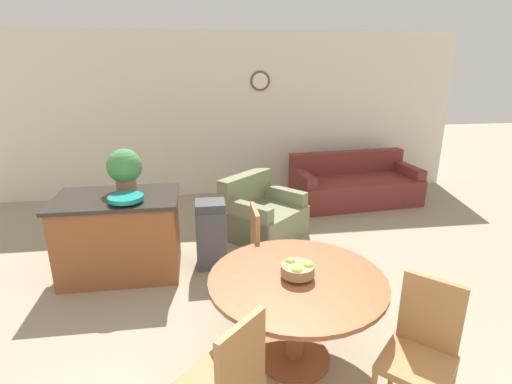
{
  "coord_description": "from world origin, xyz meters",
  "views": [
    {
      "loc": [
        -0.46,
        -1.34,
        2.25
      ],
      "look_at": [
        0.11,
        2.58,
        0.93
      ],
      "focal_mm": 28.0,
      "sensor_mm": 36.0,
      "label": 1
    }
  ],
  "objects_px": {
    "dining_chair_far_side": "(267,250)",
    "trash_bin": "(211,234)",
    "armchair": "(262,216)",
    "dining_table": "(297,297)",
    "couch": "(354,186)",
    "kitchen_island": "(120,235)",
    "potted_plant": "(125,168)",
    "teal_bowl": "(126,198)",
    "fruit_bowl": "(298,269)",
    "dining_chair_near_right": "(422,346)",
    "dining_chair_near_left": "(227,380)"
  },
  "relations": [
    {
      "from": "kitchen_island",
      "to": "armchair",
      "type": "height_order",
      "value": "kitchen_island"
    },
    {
      "from": "dining_chair_near_right",
      "to": "dining_chair_far_side",
      "type": "distance_m",
      "value": 1.65
    },
    {
      "from": "kitchen_island",
      "to": "couch",
      "type": "bearing_deg",
      "value": 28.82
    },
    {
      "from": "dining_chair_far_side",
      "to": "trash_bin",
      "type": "xyz_separation_m",
      "value": [
        -0.5,
        0.74,
        -0.13
      ]
    },
    {
      "from": "teal_bowl",
      "to": "kitchen_island",
      "type": "bearing_deg",
      "value": 124.88
    },
    {
      "from": "trash_bin",
      "to": "armchair",
      "type": "height_order",
      "value": "armchair"
    },
    {
      "from": "fruit_bowl",
      "to": "potted_plant",
      "type": "distance_m",
      "value": 2.35
    },
    {
      "from": "potted_plant",
      "to": "couch",
      "type": "distance_m",
      "value": 3.8
    },
    {
      "from": "trash_bin",
      "to": "couch",
      "type": "xyz_separation_m",
      "value": [
        2.4,
        1.84,
        -0.11
      ]
    },
    {
      "from": "fruit_bowl",
      "to": "trash_bin",
      "type": "height_order",
      "value": "fruit_bowl"
    },
    {
      "from": "dining_chair_near_left",
      "to": "dining_chair_far_side",
      "type": "height_order",
      "value": "same"
    },
    {
      "from": "dining_chair_near_right",
      "to": "fruit_bowl",
      "type": "bearing_deg",
      "value": 5.08
    },
    {
      "from": "kitchen_island",
      "to": "dining_chair_near_right",
      "type": "bearing_deg",
      "value": -44.18
    },
    {
      "from": "potted_plant",
      "to": "dining_chair_near_right",
      "type": "bearing_deg",
      "value": -47.68
    },
    {
      "from": "dining_chair_near_left",
      "to": "fruit_bowl",
      "type": "bearing_deg",
      "value": 4.9
    },
    {
      "from": "fruit_bowl",
      "to": "trash_bin",
      "type": "distance_m",
      "value": 1.78
    },
    {
      "from": "dining_table",
      "to": "potted_plant",
      "type": "relative_size",
      "value": 2.84
    },
    {
      "from": "dining_chair_near_left",
      "to": "dining_chair_far_side",
      "type": "relative_size",
      "value": 1.0
    },
    {
      "from": "dining_chair_far_side",
      "to": "kitchen_island",
      "type": "distance_m",
      "value": 1.65
    },
    {
      "from": "fruit_bowl",
      "to": "couch",
      "type": "relative_size",
      "value": 0.12
    },
    {
      "from": "dining_chair_near_right",
      "to": "armchair",
      "type": "height_order",
      "value": "dining_chair_near_right"
    },
    {
      "from": "dining_chair_far_side",
      "to": "potted_plant",
      "type": "xyz_separation_m",
      "value": [
        -1.4,
        0.9,
        0.63
      ]
    },
    {
      "from": "dining_chair_far_side",
      "to": "fruit_bowl",
      "type": "height_order",
      "value": "dining_chair_far_side"
    },
    {
      "from": "couch",
      "to": "dining_table",
      "type": "bearing_deg",
      "value": -123.09
    },
    {
      "from": "couch",
      "to": "armchair",
      "type": "bearing_deg",
      "value": -152.42
    },
    {
      "from": "kitchen_island",
      "to": "couch",
      "type": "relative_size",
      "value": 0.62
    },
    {
      "from": "teal_bowl",
      "to": "trash_bin",
      "type": "xyz_separation_m",
      "value": [
        0.84,
        0.22,
        -0.55
      ]
    },
    {
      "from": "dining_chair_near_left",
      "to": "kitchen_island",
      "type": "bearing_deg",
      "value": 68.4
    },
    {
      "from": "couch",
      "to": "fruit_bowl",
      "type": "bearing_deg",
      "value": -123.07
    },
    {
      "from": "trash_bin",
      "to": "armchair",
      "type": "bearing_deg",
      "value": 46.62
    },
    {
      "from": "potted_plant",
      "to": "trash_bin",
      "type": "xyz_separation_m",
      "value": [
        0.89,
        -0.17,
        -0.76
      ]
    },
    {
      "from": "dining_chair_near_left",
      "to": "dining_chair_near_right",
      "type": "height_order",
      "value": "same"
    },
    {
      "from": "kitchen_island",
      "to": "potted_plant",
      "type": "height_order",
      "value": "potted_plant"
    },
    {
      "from": "dining_chair_near_right",
      "to": "armchair",
      "type": "xyz_separation_m",
      "value": [
        -0.57,
        2.93,
        -0.24
      ]
    },
    {
      "from": "teal_bowl",
      "to": "potted_plant",
      "type": "xyz_separation_m",
      "value": [
        -0.05,
        0.39,
        0.21
      ]
    },
    {
      "from": "dining_table",
      "to": "dining_chair_near_right",
      "type": "relative_size",
      "value": 1.38
    },
    {
      "from": "dining_chair_near_right",
      "to": "potted_plant",
      "type": "relative_size",
      "value": 2.05
    },
    {
      "from": "kitchen_island",
      "to": "couch",
      "type": "xyz_separation_m",
      "value": [
        3.38,
        1.86,
        -0.17
      ]
    },
    {
      "from": "dining_chair_far_side",
      "to": "potted_plant",
      "type": "distance_m",
      "value": 1.78
    },
    {
      "from": "dining_table",
      "to": "trash_bin",
      "type": "distance_m",
      "value": 1.74
    },
    {
      "from": "dining_chair_far_side",
      "to": "armchair",
      "type": "relative_size",
      "value": 0.77
    },
    {
      "from": "dining_chair_near_right",
      "to": "trash_bin",
      "type": "xyz_separation_m",
      "value": [
        -1.26,
        2.2,
        -0.13
      ]
    },
    {
      "from": "potted_plant",
      "to": "fruit_bowl",
      "type": "bearing_deg",
      "value": -50.62
    },
    {
      "from": "fruit_bowl",
      "to": "teal_bowl",
      "type": "height_order",
      "value": "teal_bowl"
    },
    {
      "from": "dining_table",
      "to": "fruit_bowl",
      "type": "relative_size",
      "value": 5.32
    },
    {
      "from": "armchair",
      "to": "dining_chair_near_right",
      "type": "bearing_deg",
      "value": -122.05
    },
    {
      "from": "potted_plant",
      "to": "dining_chair_near_left",
      "type": "bearing_deg",
      "value": -70.05
    },
    {
      "from": "dining_table",
      "to": "armchair",
      "type": "relative_size",
      "value": 1.07
    },
    {
      "from": "teal_bowl",
      "to": "trash_bin",
      "type": "bearing_deg",
      "value": 14.76
    },
    {
      "from": "trash_bin",
      "to": "dining_table",
      "type": "bearing_deg",
      "value": -70.33
    }
  ]
}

